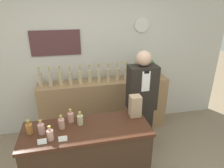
{
  "coord_description": "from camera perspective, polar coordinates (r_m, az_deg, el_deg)",
  "views": [
    {
      "loc": [
        -0.38,
        -1.41,
        2.26
      ],
      "look_at": [
        0.19,
        1.13,
        1.17
      ],
      "focal_mm": 32.0,
      "sensor_mm": 36.0,
      "label": 1
    }
  ],
  "objects": [
    {
      "name": "counter_bottle_2",
      "position": [
        2.22,
        -17.25,
        -13.66
      ],
      "size": [
        0.07,
        0.07,
        0.17
      ],
      "color": "tan",
      "rests_on": "display_counter"
    },
    {
      "name": "price_card_right",
      "position": [
        2.19,
        -13.87,
        -14.95
      ],
      "size": [
        0.09,
        0.02,
        0.06
      ],
      "color": "white",
      "rests_on": "display_counter"
    },
    {
      "name": "counter_bottle_1",
      "position": [
        2.34,
        -19.55,
        -11.91
      ],
      "size": [
        0.07,
        0.07,
        0.17
      ],
      "color": "tan",
      "rests_on": "display_counter"
    },
    {
      "name": "shelf_bottle_0",
      "position": [
        3.44,
        -19.87,
        1.29
      ],
      "size": [
        0.07,
        0.07,
        0.32
      ],
      "color": "tan",
      "rests_on": "back_shelf"
    },
    {
      "name": "counter_bottle_0",
      "position": [
        2.39,
        -22.56,
        -11.61
      ],
      "size": [
        0.07,
        0.07,
        0.17
      ],
      "color": "#A66A2E",
      "rests_on": "display_counter"
    },
    {
      "name": "potted_plant",
      "position": [
        3.59,
        10.14,
        4.72
      ],
      "size": [
        0.26,
        0.26,
        0.36
      ],
      "color": "#B27047",
      "rests_on": "back_shelf"
    },
    {
      "name": "shelf_bottle_2",
      "position": [
        3.4,
        -14.51,
        1.72
      ],
      "size": [
        0.07,
        0.07,
        0.32
      ],
      "color": "tan",
      "rests_on": "back_shelf"
    },
    {
      "name": "counter_bottle_4",
      "position": [
        2.46,
        -11.71,
        -9.21
      ],
      "size": [
        0.07,
        0.07,
        0.17
      ],
      "color": "tan",
      "rests_on": "display_counter"
    },
    {
      "name": "shelf_bottle_4",
      "position": [
        3.38,
        -9.06,
        2.04
      ],
      "size": [
        0.07,
        0.07,
        0.32
      ],
      "color": "tan",
      "rests_on": "back_shelf"
    },
    {
      "name": "shelf_bottle_6",
      "position": [
        3.43,
        -3.71,
        2.61
      ],
      "size": [
        0.07,
        0.07,
        0.32
      ],
      "color": "tan",
      "rests_on": "back_shelf"
    },
    {
      "name": "display_counter",
      "position": [
        2.64,
        -6.78,
        -20.61
      ],
      "size": [
        1.46,
        0.56,
        0.92
      ],
      "color": "#382619",
      "rests_on": "ground_plane"
    },
    {
      "name": "shelf_bottle_8",
      "position": [
        3.48,
        1.55,
        2.97
      ],
      "size": [
        0.07,
        0.07,
        0.32
      ],
      "color": "tan",
      "rests_on": "back_shelf"
    },
    {
      "name": "shelf_bottle_3",
      "position": [
        3.37,
        -11.79,
        1.78
      ],
      "size": [
        0.07,
        0.07,
        0.32
      ],
      "color": "tan",
      "rests_on": "back_shelf"
    },
    {
      "name": "shelf_bottle_5",
      "position": [
        3.41,
        -6.4,
        2.42
      ],
      "size": [
        0.07,
        0.07,
        0.32
      ],
      "color": "tan",
      "rests_on": "back_shelf"
    },
    {
      "name": "shelf_bottle_7",
      "position": [
        3.45,
        -1.04,
        2.76
      ],
      "size": [
        0.07,
        0.07,
        0.32
      ],
      "color": "tan",
      "rests_on": "back_shelf"
    },
    {
      "name": "paper_bag",
      "position": [
        2.5,
        6.62,
        -6.25
      ],
      "size": [
        0.14,
        0.13,
        0.27
      ],
      "color": "tan",
      "rests_on": "display_counter"
    },
    {
      "name": "counter_bottle_3",
      "position": [
        2.36,
        -14.23,
        -10.85
      ],
      "size": [
        0.07,
        0.07,
        0.17
      ],
      "color": "tan",
      "rests_on": "display_counter"
    },
    {
      "name": "shopkeeper",
      "position": [
        3.06,
        8.28,
        -5.77
      ],
      "size": [
        0.41,
        0.26,
        1.64
      ],
      "color": "black",
      "rests_on": "ground_plane"
    },
    {
      "name": "back_wall",
      "position": [
        3.55,
        -6.1,
        7.71
      ],
      "size": [
        5.2,
        0.09,
        2.7
      ],
      "color": "beige",
      "rests_on": "ground_plane"
    },
    {
      "name": "price_card_left",
      "position": [
        2.21,
        -19.35,
        -15.26
      ],
      "size": [
        0.09,
        0.02,
        0.06
      ],
      "color": "white",
      "rests_on": "display_counter"
    },
    {
      "name": "back_shelf",
      "position": [
        3.68,
        -2.04,
        -6.21
      ],
      "size": [
        2.28,
        0.36,
        0.97
      ],
      "color": "#9E754C",
      "rests_on": "ground_plane"
    },
    {
      "name": "shelf_bottle_1",
      "position": [
        3.39,
        -17.23,
        1.35
      ],
      "size": [
        0.07,
        0.07,
        0.32
      ],
      "color": "tan",
      "rests_on": "back_shelf"
    },
    {
      "name": "counter_bottle_5",
      "position": [
        2.39,
        -9.1,
        -10.02
      ],
      "size": [
        0.07,
        0.07,
        0.17
      ],
      "color": "tan",
      "rests_on": "display_counter"
    },
    {
      "name": "shelf_bottle_10",
      "position": [
        3.56,
        6.65,
        3.27
      ],
      "size": [
        0.07,
        0.07,
        0.32
      ],
      "color": "tan",
      "rests_on": "back_shelf"
    },
    {
      "name": "shelf_bottle_9",
      "position": [
        3.51,
        4.16,
        3.09
      ],
      "size": [
        0.07,
        0.07,
        0.32
      ],
      "color": "tan",
      "rests_on": "back_shelf"
    }
  ]
}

